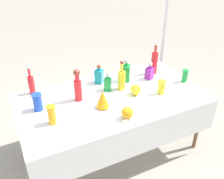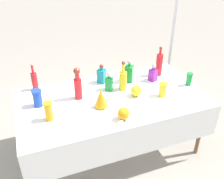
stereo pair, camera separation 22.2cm
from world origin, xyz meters
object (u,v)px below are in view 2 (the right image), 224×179
(tall_bottle_3, at_px, (78,85))
(slender_vase_0, at_px, (189,79))
(tall_bottle_0, at_px, (159,64))
(slender_vase_3, at_px, (37,98))
(tall_bottle_1, at_px, (34,80))
(canopy_pole, at_px, (171,51))
(slender_vase_2, at_px, (49,111))
(square_decanter_1, at_px, (101,75))
(slender_vase_1, at_px, (163,89))
(fluted_vase_0, at_px, (101,98))
(round_bowl_1, at_px, (124,114))
(square_decanter_2, at_px, (153,73))
(round_bowl_0, at_px, (136,91))
(square_decanter_3, at_px, (109,83))
(tall_bottle_2, at_px, (123,80))
(square_decanter_0, at_px, (129,73))

(tall_bottle_3, height_order, slender_vase_0, tall_bottle_3)
(tall_bottle_0, distance_m, slender_vase_0, 0.42)
(tall_bottle_3, bearing_deg, slender_vase_3, 179.29)
(tall_bottle_1, relative_size, canopy_pole, 0.15)
(slender_vase_2, bearing_deg, square_decanter_1, 36.53)
(canopy_pole, bearing_deg, slender_vase_1, -126.11)
(fluted_vase_0, xyz_separation_m, round_bowl_1, (0.14, -0.28, -0.04))
(square_decanter_1, xyz_separation_m, slender_vase_0, (0.97, -0.43, -0.01))
(tall_bottle_3, distance_m, square_decanter_2, 0.97)
(slender_vase_2, xyz_separation_m, round_bowl_0, (0.98, 0.09, -0.04))
(canopy_pole, bearing_deg, square_decanter_2, -136.83)
(round_bowl_0, bearing_deg, square_decanter_2, 35.95)
(square_decanter_1, bearing_deg, round_bowl_1, -92.18)
(slender_vase_0, bearing_deg, square_decanter_2, 144.44)
(slender_vase_2, bearing_deg, canopy_pole, 25.26)
(square_decanter_1, bearing_deg, canopy_pole, 17.46)
(slender_vase_2, height_order, round_bowl_0, slender_vase_2)
(square_decanter_2, height_order, square_decanter_3, square_decanter_2)
(round_bowl_0, bearing_deg, tall_bottle_2, 114.89)
(tall_bottle_0, height_order, fluted_vase_0, tall_bottle_0)
(slender_vase_1, height_order, slender_vase_3, slender_vase_3)
(tall_bottle_0, xyz_separation_m, tall_bottle_3, (-1.11, -0.18, 0.01))
(square_decanter_3, relative_size, round_bowl_0, 1.77)
(slender_vase_0, distance_m, fluted_vase_0, 1.14)
(tall_bottle_1, bearing_deg, fluted_vase_0, -44.84)
(tall_bottle_3, height_order, square_decanter_2, tall_bottle_3)
(slender_vase_1, bearing_deg, tall_bottle_2, 142.13)
(slender_vase_2, xyz_separation_m, fluted_vase_0, (0.54, 0.03, -0.00))
(square_decanter_1, bearing_deg, tall_bottle_2, -53.91)
(square_decanter_0, xyz_separation_m, slender_vase_1, (0.22, -0.44, -0.03))
(slender_vase_3, distance_m, fluted_vase_0, 0.67)
(square_decanter_2, xyz_separation_m, slender_vase_0, (0.35, -0.25, -0.01))
(tall_bottle_2, relative_size, slender_vase_1, 2.27)
(slender_vase_1, relative_size, round_bowl_1, 1.23)
(square_decanter_1, relative_size, fluted_vase_0, 1.19)
(square_decanter_0, distance_m, round_bowl_1, 0.77)
(tall_bottle_1, xyz_separation_m, tall_bottle_3, (0.43, -0.36, 0.04))
(slender_vase_3, bearing_deg, tall_bottle_1, 88.68)
(tall_bottle_0, xyz_separation_m, square_decanter_1, (-0.76, 0.07, -0.06))
(tall_bottle_2, xyz_separation_m, round_bowl_1, (-0.21, -0.53, -0.06))
(tall_bottle_3, distance_m, slender_vase_1, 0.94)
(tall_bottle_1, height_order, slender_vase_2, tall_bottle_1)
(slender_vase_1, bearing_deg, tall_bottle_0, 65.60)
(tall_bottle_2, xyz_separation_m, square_decanter_3, (-0.15, 0.05, -0.04))
(tall_bottle_0, distance_m, round_bowl_0, 0.62)
(slender_vase_2, bearing_deg, round_bowl_0, 5.46)
(tall_bottle_3, height_order, canopy_pole, canopy_pole)
(square_decanter_0, relative_size, square_decanter_2, 1.25)
(tall_bottle_3, relative_size, fluted_vase_0, 1.83)
(slender_vase_0, distance_m, slender_vase_1, 0.43)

